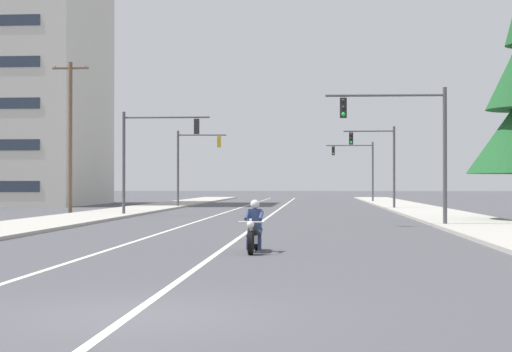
{
  "coord_description": "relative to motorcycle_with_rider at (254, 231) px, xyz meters",
  "views": [
    {
      "loc": [
        2.62,
        -11.35,
        1.91
      ],
      "look_at": [
        0.37,
        18.94,
        2.21
      ],
      "focal_mm": 55.65,
      "sensor_mm": 36.0,
      "label": 1
    }
  ],
  "objects": [
    {
      "name": "utility_pole_left_near",
      "position": [
        -14.05,
        28.02,
        4.53
      ],
      "size": [
        2.37,
        0.26,
        9.77
      ],
      "color": "brown",
      "rests_on": "ground"
    },
    {
      "name": "ground_plane",
      "position": [
        -0.93,
        -10.67,
        -0.59
      ],
      "size": [
        400.0,
        400.0,
        0.0
      ],
      "primitive_type": "plane",
      "color": "#47474C"
    },
    {
      "name": "traffic_signal_near_right",
      "position": [
        5.9,
        13.57,
        3.54
      ],
      "size": [
        5.37,
        0.44,
        6.2
      ],
      "color": "#47474C",
      "rests_on": "ground"
    },
    {
      "name": "traffic_signal_near_left",
      "position": [
        -8.14,
        24.39,
        3.53
      ],
      "size": [
        5.23,
        0.37,
        6.2
      ],
      "color": "#47474C",
      "rests_on": "ground"
    },
    {
      "name": "traffic_signal_far_right",
      "position": [
        6.25,
        59.72,
        3.51
      ],
      "size": [
        4.83,
        0.42,
        6.2
      ],
      "color": "#47474C",
      "rests_on": "ground"
    },
    {
      "name": "sidewalk_kerb_left",
      "position": [
        -10.98,
        29.33,
        -0.52
      ],
      "size": [
        4.4,
        110.0,
        0.14
      ],
      "primitive_type": "cube",
      "color": "#ADA89E",
      "rests_on": "ground"
    },
    {
      "name": "sidewalk_kerb_right",
      "position": [
        9.12,
        29.33,
        -0.52
      ],
      "size": [
        4.4,
        110.0,
        0.14
      ],
      "primitive_type": "cube",
      "color": "#ADA89E",
      "rests_on": "ground"
    },
    {
      "name": "motorcycle_with_rider",
      "position": [
        0.0,
        0.0,
        0.0
      ],
      "size": [
        0.7,
        2.19,
        1.46
      ],
      "color": "black",
      "rests_on": "ground"
    },
    {
      "name": "lane_stripe_left",
      "position": [
        -4.25,
        34.33,
        -0.58
      ],
      "size": [
        0.16,
        100.0,
        0.01
      ],
      "primitive_type": "cube",
      "color": "beige",
      "rests_on": "ground"
    },
    {
      "name": "traffic_signal_mid_left",
      "position": [
        -8.22,
        41.34,
        3.46
      ],
      "size": [
        4.0,
        0.52,
        6.2
      ],
      "color": "#47474C",
      "rests_on": "ground"
    },
    {
      "name": "lane_stripe_center",
      "position": [
        -0.98,
        34.33,
        -0.58
      ],
      "size": [
        0.16,
        100.0,
        0.01
      ],
      "primitive_type": "cube",
      "color": "beige",
      "rests_on": "ground"
    },
    {
      "name": "traffic_signal_mid_right",
      "position": [
        6.54,
        37.59,
        3.44
      ],
      "size": [
        3.84,
        0.37,
        6.2
      ],
      "color": "#47474C",
      "rests_on": "ground"
    }
  ]
}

